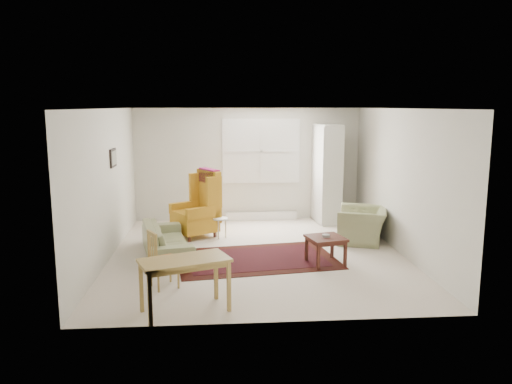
{
  "coord_description": "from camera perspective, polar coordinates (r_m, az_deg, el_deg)",
  "views": [
    {
      "loc": [
        -0.66,
        -8.3,
        2.54
      ],
      "look_at": [
        0.0,
        0.3,
        1.05
      ],
      "focal_mm": 35.0,
      "sensor_mm": 36.0,
      "label": 1
    }
  ],
  "objects": [
    {
      "name": "coffee_table",
      "position": [
        8.23,
        7.95,
        -6.61
      ],
      "size": [
        0.67,
        0.67,
        0.46
      ],
      "primitive_type": null,
      "rotation": [
        0.0,
        0.0,
        0.23
      ],
      "color": "#471E16",
      "rests_on": "ground"
    },
    {
      "name": "armchair",
      "position": [
        9.63,
        12.06,
        -3.34
      ],
      "size": [
        1.14,
        1.22,
        0.77
      ],
      "primitive_type": "imported",
      "rotation": [
        0.0,
        0.0,
        -1.9
      ],
      "color": "#82885B",
      "rests_on": "ground"
    },
    {
      "name": "wingback_chair",
      "position": [
        9.83,
        -7.05,
        -1.29
      ],
      "size": [
        1.09,
        1.07,
        1.32
      ],
      "primitive_type": null,
      "rotation": [
        0.0,
        0.0,
        -1.02
      ],
      "color": "gold",
      "rests_on": "ground"
    },
    {
      "name": "stool",
      "position": [
        9.76,
        -4.11,
        -4.1
      ],
      "size": [
        0.35,
        0.35,
        0.4
      ],
      "primitive_type": null,
      "rotation": [
        0.0,
        0.0,
        0.17
      ],
      "color": "white",
      "rests_on": "ground"
    },
    {
      "name": "room",
      "position": [
        8.64,
        0.17,
        1.25
      ],
      "size": [
        5.04,
        5.54,
        2.51
      ],
      "color": "beige",
      "rests_on": "ground"
    },
    {
      "name": "desk",
      "position": [
        6.36,
        -8.11,
        -10.52
      ],
      "size": [
        1.2,
        0.89,
        0.68
      ],
      "primitive_type": null,
      "rotation": [
        0.0,
        0.0,
        0.37
      ],
      "color": "#A98944",
      "rests_on": "ground"
    },
    {
      "name": "rug",
      "position": [
        8.46,
        0.05,
        -7.59
      ],
      "size": [
        2.83,
        2.03,
        0.03
      ],
      "primitive_type": null,
      "rotation": [
        0.0,
        0.0,
        0.14
      ],
      "color": "black",
      "rests_on": "ground"
    },
    {
      "name": "cabinet",
      "position": [
        11.02,
        8.13,
        2.06
      ],
      "size": [
        0.54,
        0.9,
        2.15
      ],
      "primitive_type": null,
      "rotation": [
        0.0,
        0.0,
        0.11
      ],
      "color": "silver",
      "rests_on": "ground"
    },
    {
      "name": "desk_chair",
      "position": [
        7.21,
        -10.47,
        -7.53
      ],
      "size": [
        0.49,
        0.49,
        0.83
      ],
      "primitive_type": null,
      "rotation": [
        0.0,
        0.0,
        2.05
      ],
      "color": "#A98944",
      "rests_on": "ground"
    },
    {
      "name": "sofa",
      "position": [
        8.72,
        -10.19,
        -4.8
      ],
      "size": [
        1.08,
        1.92,
        0.73
      ],
      "primitive_type": "imported",
      "rotation": [
        0.0,
        0.0,
        1.79
      ],
      "color": "#82885B",
      "rests_on": "ground"
    }
  ]
}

